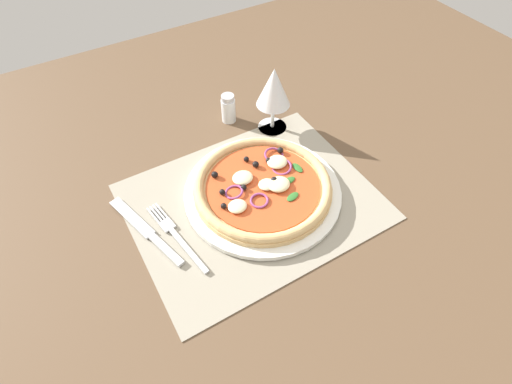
{
  "coord_description": "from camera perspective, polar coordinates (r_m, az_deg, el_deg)",
  "views": [
    {
      "loc": [
        -23.93,
        -41.87,
        59.18
      ],
      "look_at": [
        0.76,
        0.0,
        2.42
      ],
      "focal_mm": 28.23,
      "sensor_mm": 36.0,
      "label": 1
    }
  ],
  "objects": [
    {
      "name": "plate",
      "position": [
        0.77,
        0.93,
        0.04
      ],
      "size": [
        29.94,
        29.94,
        1.02
      ],
      "primitive_type": "cylinder",
      "color": "silver",
      "rests_on": "placemat"
    },
    {
      "name": "pizza",
      "position": [
        0.76,
        0.95,
        0.87
      ],
      "size": [
        26.2,
        26.2,
        2.68
      ],
      "color": "tan",
      "rests_on": "plate"
    },
    {
      "name": "placemat",
      "position": [
        0.76,
        -0.49,
        -1.3
      ],
      "size": [
        44.72,
        35.58,
        0.4
      ],
      "primitive_type": "cube",
      "color": "gray",
      "rests_on": "ground_plane"
    },
    {
      "name": "knife",
      "position": [
        0.74,
        -15.46,
        -5.15
      ],
      "size": [
        7.02,
        19.7,
        0.62
      ],
      "rotation": [
        0.0,
        0.0,
        1.85
      ],
      "color": "silver",
      "rests_on": "placemat"
    },
    {
      "name": "ground_plane",
      "position": [
        0.77,
        -0.48,
        -1.96
      ],
      "size": [
        190.0,
        140.0,
        2.4
      ],
      "primitive_type": "cube",
      "color": "brown"
    },
    {
      "name": "pepper_shaker",
      "position": [
        0.92,
        -3.94,
        11.72
      ],
      "size": [
        3.2,
        3.2,
        6.7
      ],
      "color": "silver",
      "rests_on": "ground_plane"
    },
    {
      "name": "fork",
      "position": [
        0.73,
        -11.5,
        -5.78
      ],
      "size": [
        4.32,
        18.01,
        0.44
      ],
      "rotation": [
        0.0,
        0.0,
        1.73
      ],
      "color": "silver",
      "rests_on": "placemat"
    },
    {
      "name": "wine_glass",
      "position": [
        0.85,
        2.52,
        14.37
      ],
      "size": [
        7.2,
        7.2,
        14.9
      ],
      "color": "silver",
      "rests_on": "ground_plane"
    }
  ]
}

